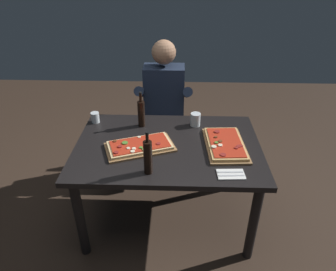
# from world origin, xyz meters

# --- Properties ---
(ground_plane) EXTENTS (6.40, 6.40, 0.00)m
(ground_plane) POSITION_xyz_m (0.00, 0.00, 0.00)
(ground_plane) COLOR #38281E
(dining_table) EXTENTS (1.40, 0.96, 0.74)m
(dining_table) POSITION_xyz_m (0.00, 0.00, 0.64)
(dining_table) COLOR black
(dining_table) RESTS_ON ground_plane
(pizza_rectangular_front) EXTENTS (0.56, 0.42, 0.05)m
(pizza_rectangular_front) POSITION_xyz_m (-0.21, -0.06, 0.76)
(pizza_rectangular_front) COLOR olive
(pizza_rectangular_front) RESTS_ON dining_table
(pizza_rectangular_left) EXTENTS (0.32, 0.50, 0.05)m
(pizza_rectangular_left) POSITION_xyz_m (0.43, -0.01, 0.76)
(pizza_rectangular_left) COLOR olive
(pizza_rectangular_left) RESTS_ON dining_table
(wine_bottle_dark) EXTENTS (0.06, 0.06, 0.30)m
(wine_bottle_dark) POSITION_xyz_m (-0.23, 0.29, 0.86)
(wine_bottle_dark) COLOR black
(wine_bottle_dark) RESTS_ON dining_table
(oil_bottle_amber) EXTENTS (0.06, 0.06, 0.31)m
(oil_bottle_amber) POSITION_xyz_m (-0.12, -0.34, 0.87)
(oil_bottle_amber) COLOR black
(oil_bottle_amber) RESTS_ON dining_table
(tumbler_near_camera) EXTENTS (0.08, 0.08, 0.11)m
(tumbler_near_camera) POSITION_xyz_m (0.22, 0.31, 0.79)
(tumbler_near_camera) COLOR silver
(tumbler_near_camera) RESTS_ON dining_table
(tumbler_far_side) EXTENTS (0.07, 0.07, 0.09)m
(tumbler_far_side) POSITION_xyz_m (-0.63, 0.33, 0.78)
(tumbler_far_side) COLOR silver
(tumbler_far_side) RESTS_ON dining_table
(napkin_cutlery_set) EXTENTS (0.19, 0.12, 0.01)m
(napkin_cutlery_set) POSITION_xyz_m (0.43, -0.36, 0.74)
(napkin_cutlery_set) COLOR white
(napkin_cutlery_set) RESTS_ON dining_table
(diner_chair) EXTENTS (0.44, 0.44, 0.87)m
(diner_chair) POSITION_xyz_m (-0.06, 0.86, 0.49)
(diner_chair) COLOR #3D2B1E
(diner_chair) RESTS_ON ground_plane
(seated_diner) EXTENTS (0.53, 0.41, 1.33)m
(seated_diner) POSITION_xyz_m (-0.06, 0.74, 0.74)
(seated_diner) COLOR #23232D
(seated_diner) RESTS_ON ground_plane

